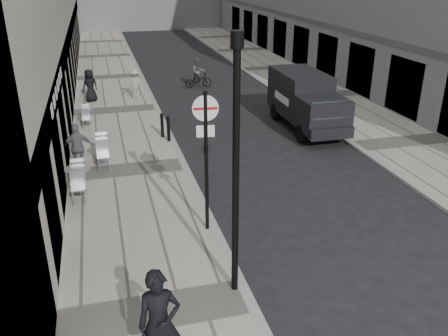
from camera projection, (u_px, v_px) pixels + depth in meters
The scene contains 15 objects.
sidewalk at pixel (116, 111), 23.51m from camera, with size 4.00×60.00×0.12m, color #A29C92.
far_sidewalk at pixel (319, 96), 26.11m from camera, with size 4.00×60.00×0.12m, color #A29C92.
walking_man at pixel (159, 323), 8.13m from camera, with size 0.74×0.49×2.04m, color black.
sign_post at pixel (206, 144), 12.03m from camera, with size 0.66×0.14×3.85m.
lamppost at pixel (236, 160), 9.38m from camera, with size 0.25×0.25×5.60m.
bollard_near at pixel (162, 126), 19.62m from camera, with size 0.13×0.13×0.96m, color black.
bollard_far at pixel (168, 129), 19.17m from camera, with size 0.13×0.13×0.99m, color black.
panel_van at pixel (305, 98), 20.77m from camera, with size 1.98×5.11×2.39m.
cyclist at pixel (198, 76), 27.86m from camera, with size 1.62×0.63×1.72m.
pedestrian_a at pixel (78, 148), 16.27m from camera, with size 1.01×0.42×1.72m, color slate.
pedestrian_b at pixel (135, 84), 25.09m from camera, with size 1.02×0.59×1.58m, color #A29C95.
pedestrian_c at pixel (90, 86), 24.55m from camera, with size 0.82×0.53×1.68m, color black.
cafe_table_near at pixel (78, 179), 14.75m from camera, with size 0.79×1.77×1.01m.
cafe_table_mid at pixel (86, 116), 21.13m from camera, with size 0.66×1.48×0.84m.
cafe_table_far at pixel (103, 149), 17.08m from camera, with size 0.79×1.77×1.01m.
Camera 1 is at (-2.66, -5.31, 6.83)m, focal length 38.00 mm.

